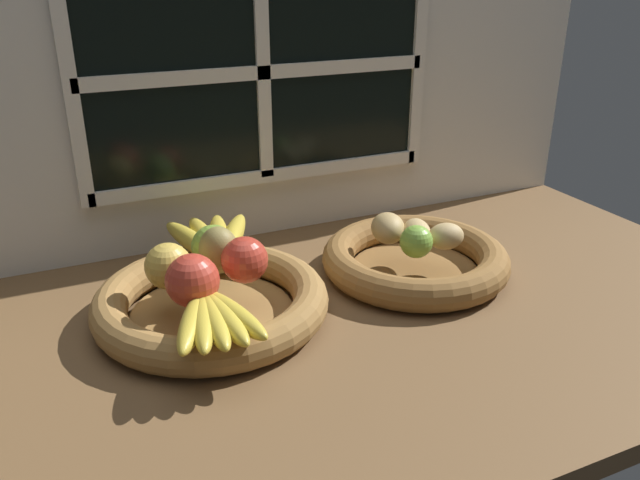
# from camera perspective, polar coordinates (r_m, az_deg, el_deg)

# --- Properties ---
(ground_plane) EXTENTS (1.40, 0.90, 0.03)m
(ground_plane) POSITION_cam_1_polar(r_m,az_deg,el_deg) (1.03, 0.76, -5.77)
(ground_plane) COLOR brown
(back_wall) EXTENTS (1.40, 0.05, 0.55)m
(back_wall) POSITION_cam_1_polar(r_m,az_deg,el_deg) (1.19, -5.43, 13.33)
(back_wall) COLOR silver
(back_wall) RESTS_ON ground_plane
(fruit_bowl_left) EXTENTS (0.35, 0.35, 0.05)m
(fruit_bowl_left) POSITION_cam_1_polar(r_m,az_deg,el_deg) (0.97, -9.63, -5.47)
(fruit_bowl_left) COLOR olive
(fruit_bowl_left) RESTS_ON ground_plane
(fruit_bowl_right) EXTENTS (0.32, 0.32, 0.05)m
(fruit_bowl_right) POSITION_cam_1_polar(r_m,az_deg,el_deg) (1.10, 8.46, -1.74)
(fruit_bowl_right) COLOR brown
(fruit_bowl_right) RESTS_ON ground_plane
(apple_green_back) EXTENTS (0.07, 0.07, 0.07)m
(apple_green_back) POSITION_cam_1_polar(r_m,az_deg,el_deg) (0.99, -9.46, -0.59)
(apple_green_back) COLOR #7AA338
(apple_green_back) RESTS_ON fruit_bowl_left
(apple_golden_left) EXTENTS (0.07, 0.07, 0.07)m
(apple_golden_left) POSITION_cam_1_polar(r_m,az_deg,el_deg) (0.95, -13.36, -2.27)
(apple_golden_left) COLOR gold
(apple_golden_left) RESTS_ON fruit_bowl_left
(apple_red_right) EXTENTS (0.07, 0.07, 0.07)m
(apple_red_right) POSITION_cam_1_polar(r_m,az_deg,el_deg) (0.94, -6.73, -1.77)
(apple_red_right) COLOR #B73828
(apple_red_right) RESTS_ON fruit_bowl_left
(apple_red_front) EXTENTS (0.07, 0.07, 0.07)m
(apple_red_front) POSITION_cam_1_polar(r_m,az_deg,el_deg) (0.89, -11.29, -3.57)
(apple_red_front) COLOR #B73828
(apple_red_front) RESTS_ON fruit_bowl_left
(pear_brown) EXTENTS (0.07, 0.07, 0.07)m
(pear_brown) POSITION_cam_1_polar(r_m,az_deg,el_deg) (0.97, -9.02, -0.89)
(pear_brown) COLOR olive
(pear_brown) RESTS_ON fruit_bowl_left
(banana_bunch_front) EXTENTS (0.13, 0.17, 0.03)m
(banana_bunch_front) POSITION_cam_1_polar(r_m,az_deg,el_deg) (0.84, -9.50, -6.81)
(banana_bunch_front) COLOR gold
(banana_bunch_front) RESTS_ON fruit_bowl_left
(banana_bunch_back) EXTENTS (0.16, 0.20, 0.03)m
(banana_bunch_back) POSITION_cam_1_polar(r_m,az_deg,el_deg) (1.07, -9.51, 0.05)
(banana_bunch_back) COLOR gold
(banana_bunch_back) RESTS_ON fruit_bowl_left
(potato_small) EXTENTS (0.07, 0.06, 0.04)m
(potato_small) POSITION_cam_1_polar(r_m,az_deg,el_deg) (1.07, 11.14, 0.33)
(potato_small) COLOR tan
(potato_small) RESTS_ON fruit_bowl_right
(potato_oblong) EXTENTS (0.08, 0.09, 0.05)m
(potato_oblong) POSITION_cam_1_polar(r_m,az_deg,el_deg) (1.08, 6.06, 1.07)
(potato_oblong) COLOR tan
(potato_oblong) RESTS_ON fruit_bowl_right
(potato_large) EXTENTS (0.08, 0.09, 0.04)m
(potato_large) POSITION_cam_1_polar(r_m,az_deg,el_deg) (1.08, 8.61, 0.63)
(potato_large) COLOR tan
(potato_large) RESTS_ON fruit_bowl_right
(lime_near) EXTENTS (0.05, 0.05, 0.05)m
(lime_near) POSITION_cam_1_polar(r_m,az_deg,el_deg) (1.03, 8.57, -0.14)
(lime_near) COLOR #7AAD3D
(lime_near) RESTS_ON fruit_bowl_right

